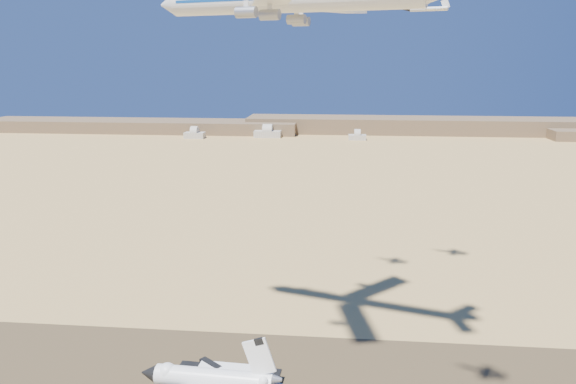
{
  "coord_description": "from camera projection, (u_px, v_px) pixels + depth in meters",
  "views": [
    {
      "loc": [
        24.98,
        -138.42,
        86.61
      ],
      "look_at": [
        10.41,
        8.0,
        51.5
      ],
      "focal_mm": 35.0,
      "sensor_mm": 36.0,
      "label": 1
    }
  ],
  "objects": [
    {
      "name": "shuttle",
      "position": [
        213.0,
        381.0,
        145.5
      ],
      "size": [
        37.87,
        24.52,
        18.63
      ],
      "rotation": [
        0.0,
        0.0,
        -0.06
      ],
      "color": "white",
      "rests_on": "runway"
    },
    {
      "name": "ridgeline",
      "position": [
        378.0,
        127.0,
        658.81
      ],
      "size": [
        960.0,
        90.0,
        18.0
      ],
      "color": "brown",
      "rests_on": "ground"
    },
    {
      "name": "carrier_747",
      "position": [
        282.0,
        0.0,
        139.34
      ],
      "size": [
        78.23,
        58.47,
        19.55
      ],
      "rotation": [
        0.0,
        0.0,
        -0.28
      ],
      "color": "silver"
    },
    {
      "name": "hangars",
      "position": [
        263.0,
        134.0,
        624.61
      ],
      "size": [
        200.5,
        29.5,
        30.0
      ],
      "color": "#BAB4A5",
      "rests_on": "ground"
    },
    {
      "name": "runway",
      "position": [
        248.0,
        377.0,
        156.48
      ],
      "size": [
        600.0,
        50.0,
        0.06
      ],
      "primitive_type": "cube",
      "color": "#4F3E27",
      "rests_on": "ground"
    },
    {
      "name": "chase_jet_d",
      "position": [
        428.0,
        9.0,
        190.28
      ],
      "size": [
        15.48,
        8.99,
        3.94
      ],
      "rotation": [
        0.0,
        0.0,
        -0.28
      ],
      "color": "silver"
    },
    {
      "name": "ground",
      "position": [
        248.0,
        377.0,
        156.49
      ],
      "size": [
        1200.0,
        1200.0,
        0.0
      ],
      "primitive_type": "plane",
      "color": "tan",
      "rests_on": "ground"
    }
  ]
}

